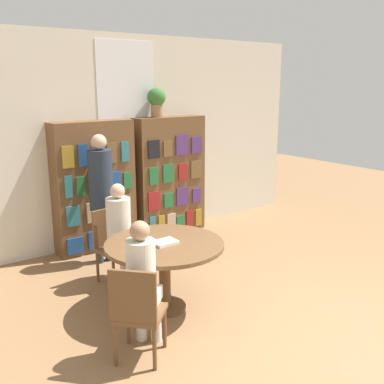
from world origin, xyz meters
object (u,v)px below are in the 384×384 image
chair_near_camera (137,310)px  reading_table (164,253)px  bookshelf_left (94,187)px  librarian_standing (101,185)px  seated_reader_left (121,229)px  chair_left_side (113,242)px  bookshelf_right (170,176)px  seated_reader_right (143,279)px  flower_vase (157,100)px

chair_near_camera → reading_table: bearing=90.0°
bookshelf_left → reading_table: bookshelf_left is taller
reading_table → librarian_standing: size_ratio=0.72×
chair_near_camera → seated_reader_left: 1.55m
chair_left_side → seated_reader_left: (0.02, -0.18, 0.21)m
librarian_standing → chair_near_camera: bearing=-108.5°
reading_table → chair_near_camera: chair_near_camera is taller
reading_table → seated_reader_left: (-0.10, 0.77, 0.08)m
chair_left_side → seated_reader_left: 0.27m
bookshelf_right → seated_reader_right: (-2.00, -2.58, -0.22)m
bookshelf_left → librarian_standing: (-0.13, -0.50, 0.13)m
flower_vase → chair_near_camera: (-1.92, -2.71, -1.59)m
reading_table → chair_left_side: (-0.12, 0.95, -0.13)m
reading_table → seated_reader_right: size_ratio=1.01×
flower_vase → bookshelf_right: bearing=-1.3°
chair_left_side → librarian_standing: bearing=-111.8°
seated_reader_right → librarian_standing: librarian_standing is taller
chair_left_side → librarian_standing: (0.16, 0.61, 0.56)m
bookshelf_left → reading_table: 2.08m
bookshelf_left → reading_table: size_ratio=1.48×
reading_table → seated_reader_right: bearing=-136.9°
reading_table → chair_left_side: 0.96m
chair_left_side → bookshelf_left: bearing=-111.7°
seated_reader_left → reading_table: bearing=90.0°
chair_near_camera → seated_reader_right: (0.13, 0.12, 0.20)m
reading_table → chair_left_side: size_ratio=1.40×
bookshelf_right → chair_left_side: bearing=-144.5°
reading_table → seated_reader_left: 0.78m
bookshelf_right → reading_table: bookshelf_right is taller
bookshelf_right → librarian_standing: (-1.39, -0.50, 0.13)m
reading_table → seated_reader_left: bearing=97.1°
bookshelf_left → seated_reader_left: (-0.27, -1.28, -0.21)m
seated_reader_right → librarian_standing: 2.19m
librarian_standing → flower_vase: bearing=23.2°
chair_left_side → seated_reader_right: size_ratio=0.72×
bookshelf_right → reading_table: size_ratio=1.48×
bookshelf_right → chair_near_camera: (-2.13, -2.70, -0.42)m
seated_reader_right → librarian_standing: size_ratio=0.72×
chair_left_side → librarian_standing: librarian_standing is taller
flower_vase → seated_reader_left: (-1.32, -1.29, -1.38)m
reading_table → seated_reader_left: size_ratio=1.01×
chair_left_side → seated_reader_right: seated_reader_right is taller
chair_near_camera → flower_vase: bearing=101.7°
seated_reader_right → reading_table: bearing=90.0°
bookshelf_left → flower_vase: flower_vase is taller
reading_table → librarian_standing: 1.61m
bookshelf_right → chair_near_camera: size_ratio=2.07×
bookshelf_right → seated_reader_right: size_ratio=1.49×
bookshelf_left → reading_table: (-0.17, -2.05, -0.29)m
chair_near_camera → chair_left_side: (0.58, 1.60, 0.00)m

